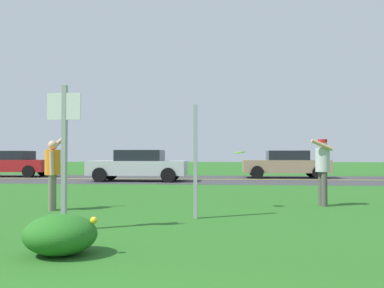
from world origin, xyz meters
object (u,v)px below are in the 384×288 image
Objects in this scene: person_catcher_red_cap_gray_shirt at (322,165)px; frisbee_lime at (240,152)px; sign_post_by_roadside at (195,161)px; person_thrower_orange_shirt at (53,168)px; car_tan_center_left at (286,164)px; sign_post_near_path at (64,142)px; car_silver_center_right at (138,165)px; car_red_rightmost at (10,163)px.

frisbee_lime is (-2.01, -0.63, 0.31)m from person_catcher_red_cap_gray_shirt.
sign_post_by_roadside is 3.41m from person_thrower_orange_shirt.
sign_post_by_roadside is 15.00m from car_tan_center_left.
frisbee_lime is 13.25m from car_tan_center_left.
frisbee_lime is (4.18, 0.66, 0.36)m from person_thrower_orange_shirt.
frisbee_lime is at bearing -162.55° from person_catcher_red_cap_gray_shirt.
car_silver_center_right is at bearing 96.57° from sign_post_near_path.
car_tan_center_left reaches higher than frisbee_lime.
person_thrower_orange_shirt reaches higher than frisbee_lime.
car_silver_center_right is at bearing 114.76° from frisbee_lime.
sign_post_by_roadside reaches higher than person_thrower_orange_shirt.
sign_post_near_path is at bearing -133.72° from frisbee_lime.
person_thrower_orange_shirt is at bearing -88.72° from car_silver_center_right.
person_catcher_red_cap_gray_shirt is at bearing 11.75° from person_thrower_orange_shirt.
sign_post_near_path is 4.27m from frisbee_lime.
car_silver_center_right is (-3.50, 11.15, -0.37)m from sign_post_by_roadside.
sign_post_near_path is 2.56m from sign_post_by_roadside.
sign_post_by_roadside is 1.84m from frisbee_lime.
car_tan_center_left is 7.99m from car_silver_center_right.
car_tan_center_left and car_silver_center_right have the same top height.
sign_post_near_path is at bearing -83.43° from car_silver_center_right.
person_thrower_orange_shirt is at bearing -58.62° from car_red_rightmost.
car_silver_center_right is (-1.46, 12.64, -0.71)m from sign_post_near_path.
car_tan_center_left is 1.00× the size of car_red_rightmost.
car_tan_center_left is at bearing 77.62° from frisbee_lime.
person_thrower_orange_shirt is 10.22m from car_silver_center_right.
car_tan_center_left is at bearing 24.97° from car_silver_center_right.
sign_post_by_roadside is at bearing 36.21° from sign_post_near_path.
frisbee_lime is at bearing -102.38° from car_tan_center_left.
person_thrower_orange_shirt is 15.91m from car_red_rightmost.
sign_post_near_path is at bearing -63.18° from person_thrower_orange_shirt.
person_catcher_red_cap_gray_shirt reaches higher than car_red_rightmost.
car_tan_center_left is at bearing 75.54° from sign_post_by_roadside.
sign_post_near_path reaches higher than person_catcher_red_cap_gray_shirt.
person_thrower_orange_shirt is at bearing -171.09° from frisbee_lime.
car_tan_center_left is (3.74, 14.52, -0.37)m from sign_post_by_roadside.
car_red_rightmost is at bearing 133.96° from frisbee_lime.
car_silver_center_right is 8.74m from car_red_rightmost.
frisbee_lime is at bearing 8.91° from person_thrower_orange_shirt.
sign_post_by_roadside is 1.29× the size of person_thrower_orange_shirt.
person_catcher_red_cap_gray_shirt is 0.36× the size of car_red_rightmost.
car_silver_center_right is at bearing -155.03° from car_tan_center_left.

